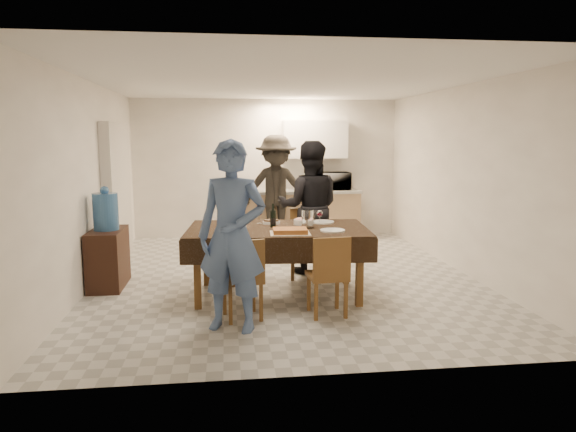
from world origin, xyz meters
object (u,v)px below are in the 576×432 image
(person_near, at_px, (232,236))
(person_kitchen, at_px, (276,190))
(water_pitcher, at_px, (308,219))
(console, at_px, (108,258))
(microwave, at_px, (334,181))
(person_far, at_px, (309,207))
(wine_bottle, at_px, (273,215))
(dining_table, at_px, (278,231))
(water_jug, at_px, (106,212))
(savoury_tart, at_px, (290,231))

(person_near, height_order, person_kitchen, person_kitchen)
(water_pitcher, relative_size, person_kitchen, 0.11)
(console, height_order, microwave, microwave)
(console, relative_size, person_far, 0.43)
(wine_bottle, distance_m, microwave, 3.78)
(dining_table, height_order, water_jug, water_jug)
(microwave, bearing_deg, person_far, 70.50)
(dining_table, bearing_deg, savoury_tart, -71.18)
(dining_table, distance_m, console, 2.22)
(water_jug, relative_size, person_far, 0.25)
(water_pitcher, bearing_deg, wine_bottle, 165.96)
(wine_bottle, xyz_separation_m, savoury_tart, (0.15, -0.43, -0.11))
(microwave, bearing_deg, console, 39.60)
(microwave, bearing_deg, water_pitcher, 73.24)
(microwave, height_order, person_kitchen, person_kitchen)
(wine_bottle, height_order, savoury_tart, wine_bottle)
(water_pitcher, distance_m, savoury_tart, 0.42)
(savoury_tart, relative_size, person_kitchen, 0.23)
(person_kitchen, bearing_deg, console, -134.07)
(dining_table, relative_size, savoury_tart, 4.95)
(wine_bottle, xyz_separation_m, water_pitcher, (0.40, -0.10, -0.03))
(console, relative_size, wine_bottle, 2.83)
(wine_bottle, height_order, water_pitcher, wine_bottle)
(dining_table, bearing_deg, person_far, 66.43)
(wine_bottle, height_order, microwave, microwave)
(water_jug, bearing_deg, microwave, 39.60)
(water_jug, relative_size, person_kitchen, 0.24)
(savoury_tart, height_order, person_far, person_far)
(dining_table, height_order, savoury_tart, savoury_tart)
(console, height_order, water_pitcher, water_pitcher)
(console, xyz_separation_m, water_pitcher, (2.45, -0.66, 0.56))
(water_jug, height_order, savoury_tart, water_jug)
(console, height_order, person_near, person_near)
(savoury_tart, distance_m, person_near, 0.94)
(microwave, bearing_deg, savoury_tart, 71.24)
(console, distance_m, water_pitcher, 2.60)
(dining_table, distance_m, wine_bottle, 0.19)
(console, height_order, wine_bottle, wine_bottle)
(dining_table, xyz_separation_m, person_far, (0.55, 1.05, 0.13))
(savoury_tart, xyz_separation_m, person_near, (-0.65, -0.67, 0.08))
(water_pitcher, bearing_deg, microwave, 73.24)
(console, bearing_deg, person_kitchen, 45.93)
(person_kitchen, bearing_deg, water_pitcher, -88.88)
(dining_table, distance_m, savoury_tart, 0.40)
(water_jug, height_order, microwave, microwave)
(microwave, bearing_deg, person_near, 66.63)
(console, distance_m, microwave, 4.63)
(water_jug, bearing_deg, person_far, 9.44)
(dining_table, bearing_deg, person_near, -113.57)
(water_pitcher, bearing_deg, person_far, 79.70)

